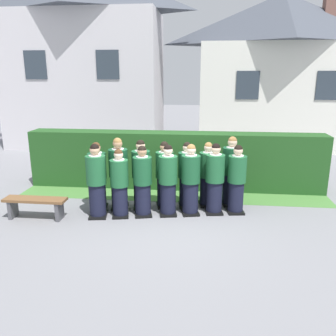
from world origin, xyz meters
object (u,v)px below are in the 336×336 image
object	(u,v)px
student_front_row_5	(215,180)
student_rear_row_5	(208,176)
student_rear_row_2	(141,176)
student_front_row_3	(168,182)
student_rear_row_1	(119,175)
student_front_row_4	(191,181)
student_front_row_1	(120,185)
student_rear_row_0	(98,178)
student_rear_row_4	(187,176)
student_front_row_0	(97,183)
student_front_row_6	(237,181)
student_front_row_2	(143,183)
student_rear_row_6	(231,173)
wooden_bench	(35,204)
student_rear_row_3	(164,176)

from	to	relation	value
student_front_row_5	student_rear_row_5	world-z (taller)	student_front_row_5
student_front_row_5	student_rear_row_2	size ratio (longest dim) A/B	0.99
student_front_row_3	student_rear_row_1	size ratio (longest dim) A/B	0.95
student_front_row_4	student_front_row_1	bearing A→B (deg)	-168.61
student_rear_row_0	student_rear_row_4	distance (m)	2.13
student_front_row_3	student_rear_row_0	bearing A→B (deg)	174.25
student_front_row_0	student_front_row_6	world-z (taller)	student_front_row_0
student_front_row_4	student_front_row_2	bearing A→B (deg)	-169.28
student_rear_row_5	student_front_row_5	bearing A→B (deg)	-70.23
student_front_row_2	student_rear_row_6	size ratio (longest dim) A/B	0.95
student_front_row_2	student_front_row_6	bearing A→B (deg)	10.49
student_front_row_3	wooden_bench	distance (m)	3.02
student_rear_row_0	student_rear_row_5	bearing A→B (deg)	10.76
student_rear_row_0	student_front_row_4	bearing A→B (deg)	-1.93
student_rear_row_3	wooden_bench	distance (m)	3.01
student_front_row_1	student_rear_row_6	bearing A→B (deg)	21.61
student_rear_row_3	student_front_row_3	bearing A→B (deg)	-74.01
student_front_row_4	student_rear_row_1	distance (m)	1.73
student_front_row_0	student_rear_row_5	xyz separation A→B (m)	(2.48, 0.97, -0.05)
student_front_row_3	student_rear_row_4	size ratio (longest dim) A/B	1.02
student_rear_row_4	student_rear_row_5	bearing A→B (deg)	13.91
student_rear_row_4	student_rear_row_5	xyz separation A→B (m)	(0.50, 0.12, -0.01)
student_front_row_6	student_rear_row_5	distance (m)	0.77
student_front_row_6	student_rear_row_6	xyz separation A→B (m)	(-0.10, 0.50, 0.05)
student_front_row_2	student_rear_row_0	size ratio (longest dim) A/B	1.00
student_front_row_3	student_rear_row_4	xyz separation A→B (m)	(0.40, 0.54, -0.02)
student_rear_row_0	student_rear_row_4	xyz separation A→B (m)	(2.10, 0.37, -0.01)
student_front_row_0	wooden_bench	distance (m)	1.45
student_front_row_0	student_rear_row_1	world-z (taller)	student_rear_row_1
student_front_row_1	student_rear_row_0	distance (m)	0.74
student_front_row_4	student_rear_row_4	size ratio (longest dim) A/B	1.02
student_rear_row_5	wooden_bench	bearing A→B (deg)	-162.05
student_rear_row_2	student_front_row_2	bearing A→B (deg)	-75.62
student_front_row_1	student_rear_row_0	xyz separation A→B (m)	(-0.63, 0.39, 0.03)
student_front_row_2	student_rear_row_2	bearing A→B (deg)	104.38
student_front_row_0	student_rear_row_0	distance (m)	0.49
student_front_row_1	student_front_row_3	distance (m)	1.10
student_rear_row_6	student_front_row_0	bearing A→B (deg)	-160.38
student_front_row_4	student_rear_row_5	size ratio (longest dim) A/B	1.04
student_front_row_2	student_rear_row_4	world-z (taller)	student_front_row_2
student_rear_row_2	wooden_bench	distance (m)	2.47
student_front_row_3	wooden_bench	xyz separation A→B (m)	(-2.93, -0.57, -0.44)
student_front_row_4	student_front_row_6	bearing A→B (deg)	10.25
student_front_row_4	student_rear_row_6	xyz separation A→B (m)	(0.96, 0.69, 0.03)
student_rear_row_0	student_front_row_1	bearing A→B (deg)	-32.06
student_front_row_4	student_front_row_5	world-z (taller)	student_front_row_5
student_rear_row_1	student_front_row_1	bearing A→B (deg)	-74.10
student_rear_row_3	wooden_bench	bearing A→B (deg)	-159.30
student_front_row_5	student_rear_row_3	xyz separation A→B (m)	(-1.20, 0.27, -0.02)
student_front_row_6	student_rear_row_3	bearing A→B (deg)	173.55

